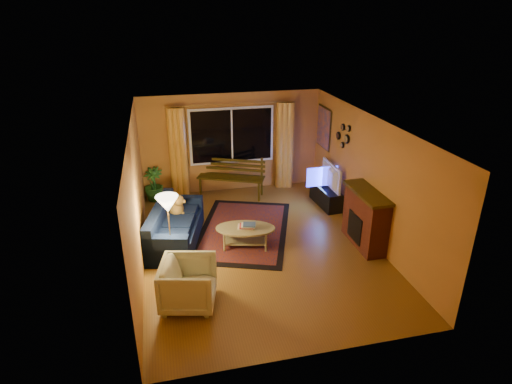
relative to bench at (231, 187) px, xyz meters
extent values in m
cube|color=brown|center=(0.11, -2.56, -0.26)|extent=(4.50, 6.00, 0.02)
cube|color=white|center=(0.11, -2.56, 2.26)|extent=(4.50, 6.00, 0.02)
cube|color=#BE7B35|center=(0.11, 0.45, 1.00)|extent=(4.50, 0.02, 2.50)
cube|color=#BE7B35|center=(-2.15, -2.56, 1.00)|extent=(0.02, 6.00, 2.50)
cube|color=#BE7B35|center=(2.37, -2.56, 1.00)|extent=(0.02, 6.00, 2.50)
cube|color=black|center=(0.11, 0.39, 1.20)|extent=(2.00, 0.02, 1.30)
cylinder|color=#BF8C3F|center=(0.11, 0.34, 2.00)|extent=(3.20, 0.03, 0.03)
cylinder|color=gold|center=(-1.24, 0.32, 0.87)|extent=(0.36, 0.36, 2.24)
cylinder|color=gold|center=(1.46, 0.32, 0.87)|extent=(0.36, 0.36, 2.24)
cube|color=#332807|center=(0.00, 0.00, 0.00)|extent=(1.70, 1.11, 0.49)
imported|color=#235B1E|center=(-1.89, 0.19, 0.17)|extent=(0.60, 0.60, 0.83)
cube|color=black|center=(-1.49, -2.04, 0.15)|extent=(1.29, 2.09, 0.79)
imported|color=beige|center=(-1.40, -4.07, 0.18)|extent=(0.95, 0.99, 0.86)
cylinder|color=#BF8C3F|center=(-1.62, -2.86, 0.44)|extent=(0.24, 0.24, 1.38)
cube|color=#852501|center=(-0.07, -1.86, -0.24)|extent=(2.69, 3.32, 0.02)
cylinder|color=#928857|center=(-0.16, -2.51, -0.03)|extent=(1.42, 1.42, 0.42)
cube|color=black|center=(2.11, -1.05, -0.02)|extent=(0.44, 1.11, 0.45)
imported|color=black|center=(2.11, -1.05, 0.50)|extent=(0.14, 1.03, 0.59)
cube|color=maroon|center=(2.16, -2.96, 0.30)|extent=(0.40, 1.20, 1.10)
cube|color=orange|center=(2.33, -0.11, 1.40)|extent=(0.04, 0.76, 0.96)
camera|label=1|loc=(-1.64, -9.76, 4.17)|focal=30.00mm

